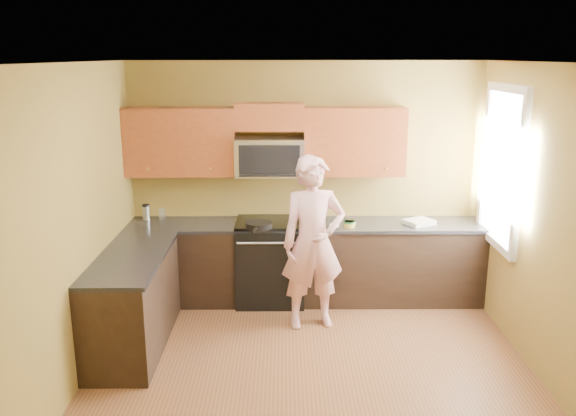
{
  "coord_description": "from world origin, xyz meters",
  "views": [
    {
      "loc": [
        -0.24,
        -4.67,
        2.76
      ],
      "look_at": [
        -0.2,
        1.3,
        1.2
      ],
      "focal_mm": 36.73,
      "sensor_mm": 36.0,
      "label": 1
    }
  ],
  "objects_px": {
    "stove": "(270,261)",
    "woman": "(313,243)",
    "butter_tub": "(349,227)",
    "frying_pan": "(259,228)",
    "travel_mug": "(147,220)",
    "microwave": "(270,175)"
  },
  "relations": [
    {
      "from": "woman",
      "to": "frying_pan",
      "type": "relative_size",
      "value": 3.55
    },
    {
      "from": "frying_pan",
      "to": "travel_mug",
      "type": "xyz_separation_m",
      "value": [
        -1.31,
        0.43,
        -0.03
      ]
    },
    {
      "from": "woman",
      "to": "frying_pan",
      "type": "xyz_separation_m",
      "value": [
        -0.57,
        0.38,
        0.05
      ]
    },
    {
      "from": "frying_pan",
      "to": "butter_tub",
      "type": "relative_size",
      "value": 4.16
    },
    {
      "from": "woman",
      "to": "frying_pan",
      "type": "height_order",
      "value": "woman"
    },
    {
      "from": "stove",
      "to": "microwave",
      "type": "relative_size",
      "value": 1.25
    },
    {
      "from": "stove",
      "to": "frying_pan",
      "type": "bearing_deg",
      "value": -113.76
    },
    {
      "from": "frying_pan",
      "to": "butter_tub",
      "type": "height_order",
      "value": "frying_pan"
    },
    {
      "from": "microwave",
      "to": "butter_tub",
      "type": "height_order",
      "value": "microwave"
    },
    {
      "from": "travel_mug",
      "to": "butter_tub",
      "type": "bearing_deg",
      "value": -7.84
    },
    {
      "from": "microwave",
      "to": "butter_tub",
      "type": "distance_m",
      "value": 1.06
    },
    {
      "from": "stove",
      "to": "microwave",
      "type": "xyz_separation_m",
      "value": [
        0.0,
        0.12,
        0.97
      ]
    },
    {
      "from": "stove",
      "to": "travel_mug",
      "type": "height_order",
      "value": "travel_mug"
    },
    {
      "from": "frying_pan",
      "to": "stove",
      "type": "bearing_deg",
      "value": 75.87
    },
    {
      "from": "microwave",
      "to": "travel_mug",
      "type": "relative_size",
      "value": 4.23
    },
    {
      "from": "butter_tub",
      "to": "travel_mug",
      "type": "distance_m",
      "value": 2.32
    },
    {
      "from": "microwave",
      "to": "frying_pan",
      "type": "relative_size",
      "value": 1.5
    },
    {
      "from": "butter_tub",
      "to": "woman",
      "type": "bearing_deg",
      "value": -130.45
    },
    {
      "from": "stove",
      "to": "frying_pan",
      "type": "xyz_separation_m",
      "value": [
        -0.11,
        -0.26,
        0.47
      ]
    },
    {
      "from": "stove",
      "to": "frying_pan",
      "type": "relative_size",
      "value": 1.88
    },
    {
      "from": "stove",
      "to": "woman",
      "type": "height_order",
      "value": "woman"
    },
    {
      "from": "woman",
      "to": "travel_mug",
      "type": "height_order",
      "value": "woman"
    }
  ]
}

